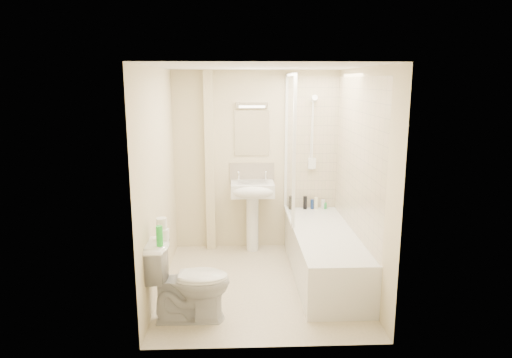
{
  "coord_description": "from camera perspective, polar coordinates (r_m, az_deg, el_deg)",
  "views": [
    {
      "loc": [
        -0.25,
        -4.8,
        2.25
      ],
      "look_at": [
        -0.04,
        0.2,
        1.18
      ],
      "focal_mm": 32.0,
      "sensor_mm": 36.0,
      "label": 1
    }
  ],
  "objects": [
    {
      "name": "shower_screen",
      "position": [
        5.69,
        4.25,
        3.97
      ],
      "size": [
        0.04,
        0.92,
        1.8
      ],
      "color": "white",
      "rests_on": "bathtub"
    },
    {
      "name": "pedestal_sink",
      "position": [
        6.0,
        -0.44,
        -2.27
      ],
      "size": [
        0.56,
        0.51,
        1.08
      ],
      "color": "white",
      "rests_on": "ground"
    },
    {
      "name": "wall_right",
      "position": [
        5.09,
        13.08,
        -0.14
      ],
      "size": [
        0.02,
        2.5,
        2.4
      ],
      "primitive_type": "cube",
      "color": "beige",
      "rests_on": "ground"
    },
    {
      "name": "tile_right",
      "position": [
        5.24,
        12.5,
        2.73
      ],
      "size": [
        0.01,
        2.1,
        1.75
      ],
      "primitive_type": "cube",
      "color": "beige",
      "rests_on": "wall_right"
    },
    {
      "name": "tile_back",
      "position": [
        6.17,
        7.02,
        4.32
      ],
      "size": [
        0.7,
        0.01,
        1.75
      ],
      "primitive_type": "cube",
      "color": "beige",
      "rests_on": "wall_back"
    },
    {
      "name": "wall_back",
      "position": [
        6.14,
        0.02,
        2.25
      ],
      "size": [
        2.2,
        0.02,
        2.4
      ],
      "primitive_type": "cube",
      "color": "beige",
      "rests_on": "ground"
    },
    {
      "name": "bottle_black_a",
      "position": [
        6.21,
        4.41,
        -2.96
      ],
      "size": [
        0.07,
        0.07,
        0.18
      ],
      "primitive_type": "cylinder",
      "color": "black",
      "rests_on": "bathtub"
    },
    {
      "name": "wall_left",
      "position": [
        4.98,
        -12.12,
        -0.36
      ],
      "size": [
        0.02,
        2.5,
        2.4
      ],
      "primitive_type": "cube",
      "color": "beige",
      "rests_on": "ground"
    },
    {
      "name": "bottle_cream",
      "position": [
        6.26,
        7.52,
        -3.02
      ],
      "size": [
        0.05,
        0.05,
        0.16
      ],
      "primitive_type": "cylinder",
      "color": "#F3EABB",
      "rests_on": "bathtub"
    },
    {
      "name": "toilet_roll_lower",
      "position": [
        4.45,
        -11.6,
        -6.78
      ],
      "size": [
        0.12,
        0.12,
        0.1
      ],
      "primitive_type": "cylinder",
      "color": "white",
      "rests_on": "toilet"
    },
    {
      "name": "bottle_blue",
      "position": [
        6.26,
        7.03,
        -3.14
      ],
      "size": [
        0.04,
        0.04,
        0.13
      ],
      "primitive_type": "cylinder",
      "color": "navy",
      "rests_on": "bathtub"
    },
    {
      "name": "bottle_black_b",
      "position": [
        6.24,
        6.16,
        -2.95
      ],
      "size": [
        0.05,
        0.05,
        0.18
      ],
      "primitive_type": "cylinder",
      "color": "black",
      "rests_on": "bathtub"
    },
    {
      "name": "green_bottle",
      "position": [
        4.27,
        -11.97,
        -6.99
      ],
      "size": [
        0.06,
        0.06,
        0.19
      ],
      "primitive_type": "cylinder",
      "color": "green",
      "rests_on": "toilet"
    },
    {
      "name": "splashback",
      "position": [
        6.16,
        -0.51,
        0.67
      ],
      "size": [
        0.6,
        0.02,
        0.3
      ],
      "primitive_type": "cube",
      "color": "beige",
      "rests_on": "wall_back"
    },
    {
      "name": "toilet_roll_upper",
      "position": [
        4.42,
        -11.73,
        -5.48
      ],
      "size": [
        0.1,
        0.1,
        0.11
      ],
      "primitive_type": "cylinder",
      "color": "white",
      "rests_on": "toilet_roll_lower"
    },
    {
      "name": "bathtub",
      "position": [
        5.46,
        8.47,
        -9.1
      ],
      "size": [
        0.7,
        2.1,
        0.55
      ],
      "color": "white",
      "rests_on": "ground"
    },
    {
      "name": "ceiling",
      "position": [
        4.8,
        0.65,
        13.87
      ],
      "size": [
        2.2,
        2.5,
        0.02
      ],
      "primitive_type": "cube",
      "color": "white",
      "rests_on": "wall_back"
    },
    {
      "name": "toilet",
      "position": [
        4.49,
        -8.34,
        -12.5
      ],
      "size": [
        0.45,
        0.77,
        0.78
      ],
      "primitive_type": "imported",
      "rotation": [
        0.0,
        0.0,
        1.56
      ],
      "color": "white",
      "rests_on": "ground"
    },
    {
      "name": "mirror",
      "position": [
        6.07,
        -0.52,
        5.76
      ],
      "size": [
        0.46,
        0.01,
        0.6
      ],
      "primitive_type": "cube",
      "color": "white",
      "rests_on": "wall_back"
    },
    {
      "name": "floor",
      "position": [
        5.3,
        0.59,
        -13.02
      ],
      "size": [
        2.5,
        2.5,
        0.0
      ],
      "primitive_type": "plane",
      "color": "beige",
      "rests_on": "ground"
    },
    {
      "name": "shower_fixture",
      "position": [
        6.11,
        7.1,
        5.38
      ],
      "size": [
        0.1,
        0.16,
        0.99
      ],
      "color": "white",
      "rests_on": "wall_back"
    },
    {
      "name": "bottle_green",
      "position": [
        6.29,
        8.57,
        -3.32
      ],
      "size": [
        0.06,
        0.06,
        0.08
      ],
      "primitive_type": "cylinder",
      "color": "green",
      "rests_on": "bathtub"
    },
    {
      "name": "pipe_boxing",
      "position": [
        6.09,
        -5.8,
        2.1
      ],
      "size": [
        0.12,
        0.12,
        2.4
      ],
      "primitive_type": "cube",
      "color": "beige",
      "rests_on": "ground"
    },
    {
      "name": "bottle_white_b",
      "position": [
        6.28,
        8.38,
        -3.13
      ],
      "size": [
        0.06,
        0.06,
        0.13
      ],
      "primitive_type": "cylinder",
      "color": "silver",
      "rests_on": "bathtub"
    },
    {
      "name": "strip_light",
      "position": [
        6.02,
        -0.52,
        9.23
      ],
      "size": [
        0.42,
        0.07,
        0.07
      ],
      "primitive_type": "cube",
      "color": "silver",
      "rests_on": "wall_back"
    }
  ]
}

